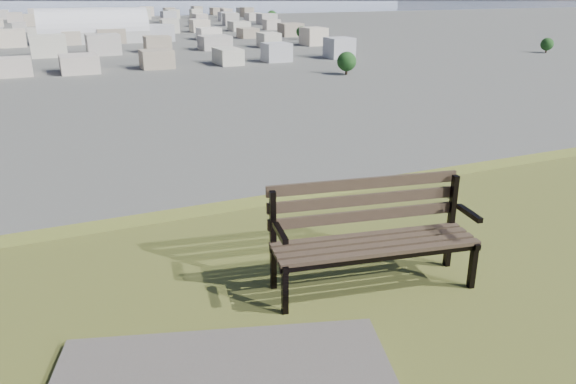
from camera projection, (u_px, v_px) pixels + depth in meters
name	position (u px, v px, depth m)	size (l,w,h in m)	color
park_bench	(371.00, 229.00, 5.26)	(1.98, 0.92, 1.00)	#453428
arena	(94.00, 32.00, 283.07)	(53.39, 24.22, 22.20)	#B5B4B0
city_blocks	(35.00, 26.00, 349.80)	(395.00, 361.00, 7.00)	silver
bay_water	(30.00, 6.00, 784.75)	(2400.00, 700.00, 0.12)	#8691AA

